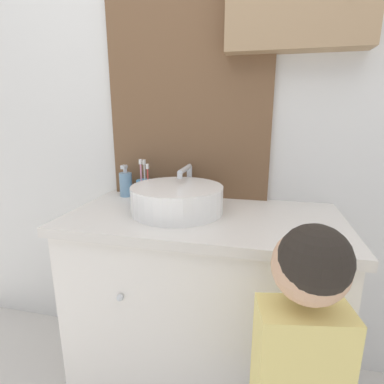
# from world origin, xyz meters

# --- Properties ---
(wall_back) EXTENTS (3.20, 0.18, 2.50)m
(wall_back) POSITION_xyz_m (0.01, 0.62, 1.29)
(wall_back) COLOR silver
(wall_back) RESTS_ON ground_plane
(vanity_counter) EXTENTS (1.05, 0.54, 0.82)m
(vanity_counter) POSITION_xyz_m (0.00, 0.33, 0.41)
(vanity_counter) COLOR silver
(vanity_counter) RESTS_ON ground_plane
(sink_basin) EXTENTS (0.36, 0.41, 0.16)m
(sink_basin) POSITION_xyz_m (-0.11, 0.34, 0.88)
(sink_basin) COLOR white
(sink_basin) RESTS_ON vanity_counter
(toothbrush_holder) EXTENTS (0.07, 0.07, 0.18)m
(toothbrush_holder) POSITION_xyz_m (-0.31, 0.52, 0.87)
(toothbrush_holder) COLOR #4C93C6
(toothbrush_holder) RESTS_ON vanity_counter
(soap_dispenser) EXTENTS (0.06, 0.06, 0.15)m
(soap_dispenser) POSITION_xyz_m (-0.41, 0.51, 0.88)
(soap_dispenser) COLOR #6B93B2
(soap_dispenser) RESTS_ON vanity_counter
(child_figure) EXTENTS (0.23, 0.48, 0.98)m
(child_figure) POSITION_xyz_m (0.32, -0.12, 0.58)
(child_figure) COLOR slate
(child_figure) RESTS_ON ground_plane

